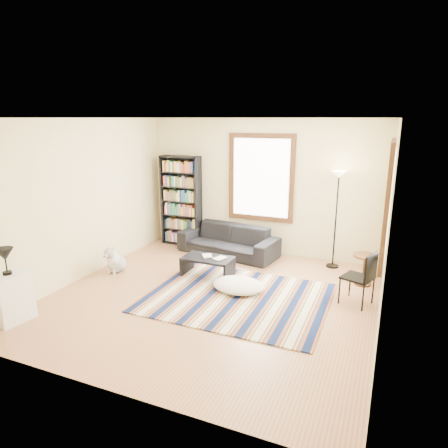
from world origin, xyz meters
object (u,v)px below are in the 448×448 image
at_px(bookshelf, 181,201).
at_px(floor_cushion, 239,285).
at_px(folding_chair, 357,278).
at_px(floor_lamp, 336,220).
at_px(coffee_table, 208,267).
at_px(side_table, 364,270).
at_px(dog, 116,259).
at_px(sofa, 228,240).
at_px(white_cabinet, 11,297).

height_order(bookshelf, floor_cushion, bookshelf).
bearing_deg(folding_chair, bookshelf, 177.35).
xyz_separation_m(floor_lamp, folding_chair, (0.56, -1.48, -0.50)).
height_order(coffee_table, side_table, side_table).
xyz_separation_m(bookshelf, dog, (-0.30, -2.01, -0.74)).
bearing_deg(floor_lamp, folding_chair, -69.34).
bearing_deg(dog, coffee_table, 17.58).
bearing_deg(dog, floor_lamp, 28.28).
distance_m(side_table, folding_chair, 0.83).
relative_size(bookshelf, floor_lamp, 1.08).
bearing_deg(coffee_table, folding_chair, -2.53).
distance_m(coffee_table, dog, 1.73).
relative_size(sofa, folding_chair, 2.44).
distance_m(sofa, dog, 2.32).
height_order(bookshelf, dog, bookshelf).
bearing_deg(floor_lamp, coffee_table, -146.03).
bearing_deg(sofa, floor_lamp, 11.67).
bearing_deg(bookshelf, side_table, -11.76).
xyz_separation_m(coffee_table, folding_chair, (2.59, -0.11, 0.25)).
relative_size(floor_lamp, side_table, 3.44).
xyz_separation_m(folding_chair, white_cabinet, (-4.45, -2.45, -0.08)).
xyz_separation_m(side_table, dog, (-4.31, -1.17, -0.01)).
relative_size(bookshelf, dog, 3.88).
bearing_deg(dog, floor_cushion, 3.30).
distance_m(floor_lamp, dog, 4.18).
relative_size(sofa, dog, 4.07).
distance_m(side_table, white_cabinet, 5.56).
height_order(floor_lamp, dog, floor_lamp).
height_order(bookshelf, folding_chair, bookshelf).
relative_size(coffee_table, floor_lamp, 0.48).
xyz_separation_m(sofa, coffee_table, (0.12, -1.27, -0.13)).
relative_size(side_table, dog, 1.05).
height_order(floor_cushion, folding_chair, folding_chair).
bearing_deg(bookshelf, floor_lamp, -2.86).
height_order(folding_chair, white_cabinet, folding_chair).
bearing_deg(sofa, floor_cushion, -53.42).
relative_size(floor_cushion, dog, 1.71).
distance_m(coffee_table, floor_lamp, 2.56).
bearing_deg(coffee_table, floor_cushion, -28.45).
distance_m(sofa, side_table, 2.82).
height_order(bookshelf, floor_lamp, bookshelf).
xyz_separation_m(floor_lamp, side_table, (0.61, -0.66, -0.66)).
bearing_deg(floor_lamp, dog, -153.59).
distance_m(bookshelf, floor_lamp, 3.40).
relative_size(floor_lamp, folding_chair, 2.16).
relative_size(floor_cushion, white_cabinet, 1.26).
relative_size(side_table, white_cabinet, 0.77).
height_order(floor_cushion, side_table, side_table).
distance_m(bookshelf, dog, 2.16).
xyz_separation_m(bookshelf, coffee_table, (1.37, -1.54, -0.82)).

